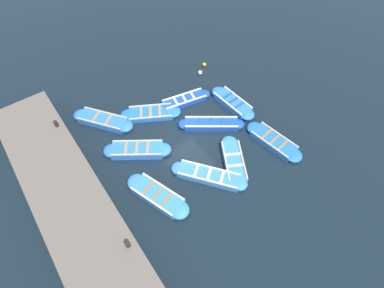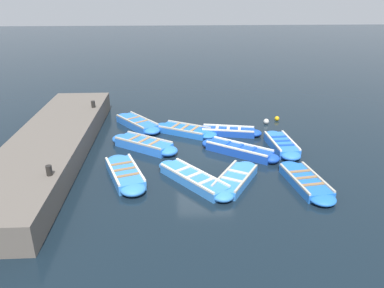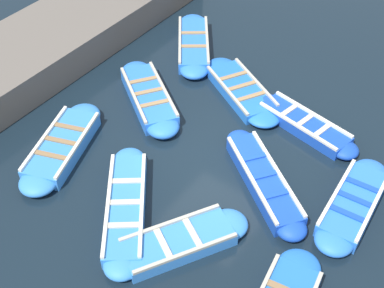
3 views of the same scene
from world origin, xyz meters
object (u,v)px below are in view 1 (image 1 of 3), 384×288
at_px(boat_broadside, 234,162).
at_px(bollard_mid_north, 128,244).
at_px(boat_mid_row, 274,141).
at_px(boat_outer_right, 184,100).
at_px(boat_centre, 151,113).
at_px(boat_bow_out, 211,124).
at_px(bollard_north, 56,124).
at_px(boat_near_quay, 232,103).
at_px(buoy_yellow_far, 204,65).
at_px(boat_stern_in, 137,150).
at_px(boat_alongside, 209,176).
at_px(buoy_orange_near, 200,73).
at_px(boat_outer_left, 157,196).
at_px(boat_drifting, 103,120).

bearing_deg(boat_broadside, bollard_mid_north, 8.23).
bearing_deg(boat_mid_row, boat_outer_right, -68.05).
bearing_deg(boat_centre, boat_bow_out, 130.51).
bearing_deg(boat_broadside, boat_bow_out, -102.82).
xyz_separation_m(boat_bow_out, bollard_north, (7.00, -4.07, 0.99)).
relative_size(boat_near_quay, boat_bow_out, 0.97).
relative_size(boat_bow_out, buoy_yellow_far, 13.36).
xyz_separation_m(boat_stern_in, boat_alongside, (-2.08, 3.39, -0.03)).
xyz_separation_m(boat_near_quay, buoy_orange_near, (-0.10, -3.31, -0.04)).
relative_size(boat_outer_right, boat_near_quay, 1.03).
xyz_separation_m(boat_outer_left, buoy_yellow_far, (-7.59, -6.32, -0.06)).
height_order(boat_centre, boat_stern_in, boat_stern_in).
bearing_deg(bollard_north, boat_outer_left, 110.40).
distance_m(boat_outer_right, bollard_mid_north, 9.13).
relative_size(boat_outer_right, bollard_mid_north, 9.66).
xyz_separation_m(boat_stern_in, buoy_yellow_far, (-7.05, -3.49, -0.07)).
xyz_separation_m(boat_stern_in, boat_near_quay, (-6.24, 0.30, -0.01)).
bearing_deg(boat_drifting, boat_alongside, 112.59).
xyz_separation_m(boat_mid_row, buoy_orange_near, (-0.14, -6.75, -0.01)).
height_order(boat_drifting, bollard_north, bollard_north).
height_order(boat_outer_right, boat_drifting, boat_drifting).
bearing_deg(boat_centre, bollard_mid_north, 52.98).
bearing_deg(buoy_yellow_far, boat_near_quay, 77.98).
distance_m(boat_near_quay, boat_alongside, 5.18).
bearing_deg(bollard_mid_north, boat_near_quay, -155.60).
height_order(boat_alongside, boat_bow_out, boat_bow_out).
relative_size(boat_outer_right, boat_broadside, 1.03).
relative_size(boat_alongside, buoy_yellow_far, 13.88).
bearing_deg(boat_outer_left, boat_bow_out, -157.50).
bearing_deg(boat_near_quay, boat_stern_in, -2.79).
distance_m(boat_alongside, bollard_north, 8.26).
bearing_deg(bollard_mid_north, boat_alongside, -168.30).
relative_size(boat_near_quay, bollard_mid_north, 9.37).
height_order(boat_outer_right, boat_bow_out, boat_bow_out).
distance_m(boat_stern_in, boat_near_quay, 6.25).
distance_m(boat_stern_in, boat_alongside, 3.98).
distance_m(boat_outer_right, boat_bow_out, 2.40).
bearing_deg(boat_alongside, boat_outer_right, -111.98).
bearing_deg(boat_alongside, boat_centre, -88.22).
distance_m(boat_outer_right, boat_outer_left, 6.35).
bearing_deg(boat_mid_row, boat_bow_out, -55.50).
relative_size(boat_drifting, bollard_mid_north, 9.75).
bearing_deg(boat_outer_right, boat_alongside, 68.02).
height_order(boat_broadside, boat_outer_left, boat_outer_left).
relative_size(boat_broadside, boat_near_quay, 1.00).
xyz_separation_m(boat_outer_left, bollard_north, (2.25, -6.04, 0.99)).
xyz_separation_m(buoy_orange_near, buoy_yellow_far, (-0.71, -0.49, -0.02)).
relative_size(bollard_mid_north, buoy_yellow_far, 1.38).
relative_size(boat_stern_in, bollard_north, 9.73).
xyz_separation_m(bollard_north, buoy_yellow_far, (-9.84, -0.28, -1.05)).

